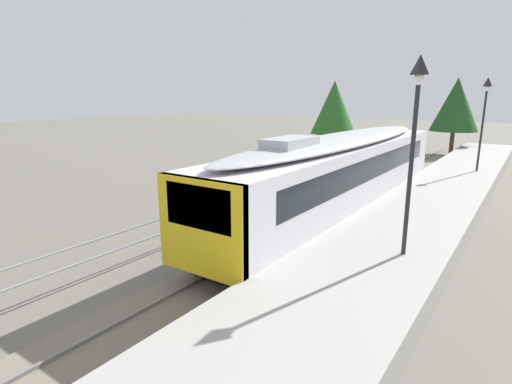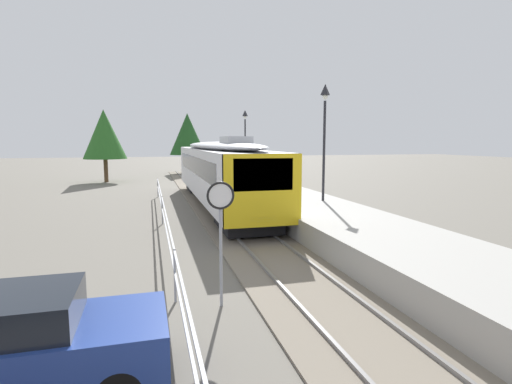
{
  "view_description": "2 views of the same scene",
  "coord_description": "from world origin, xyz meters",
  "views": [
    {
      "loc": [
        6.71,
        9.03,
        5.23
      ],
      "look_at": [
        -1.0,
        20.2,
        2.0
      ],
      "focal_mm": 28.42,
      "sensor_mm": 36.0,
      "label": 1
    },
    {
      "loc": [
        -3.78,
        3.04,
        3.66
      ],
      "look_at": [
        0.0,
        17.2,
        1.8
      ],
      "focal_mm": 28.03,
      "sensor_mm": 36.0,
      "label": 2
    }
  ],
  "objects": [
    {
      "name": "ground_plane",
      "position": [
        -3.0,
        22.0,
        0.0
      ],
      "size": [
        160.0,
        160.0,
        0.0
      ],
      "primitive_type": "plane",
      "color": "#6B665B"
    },
    {
      "name": "track_rails",
      "position": [
        0.0,
        22.0,
        0.03
      ],
      "size": [
        3.2,
        60.0,
        0.14
      ],
      "color": "slate",
      "rests_on": "ground"
    },
    {
      "name": "commuter_train",
      "position": [
        0.0,
        25.19,
        2.14
      ],
      "size": [
        2.82,
        18.22,
        3.74
      ],
      "color": "silver",
      "rests_on": "track_rails"
    },
    {
      "name": "station_platform",
      "position": [
        3.25,
        22.0,
        0.45
      ],
      "size": [
        3.9,
        60.0,
        0.9
      ],
      "primitive_type": "cube",
      "color": "#A8A59E",
      "rests_on": "ground"
    },
    {
      "name": "platform_lamp_mid_platform",
      "position": [
        4.05,
        20.17,
        4.62
      ],
      "size": [
        0.34,
        0.34,
        5.35
      ],
      "color": "#232328",
      "rests_on": "station_platform"
    },
    {
      "name": "platform_lamp_far_end",
      "position": [
        4.05,
        35.91,
        4.62
      ],
      "size": [
        0.34,
        0.34,
        5.35
      ],
      "color": "#232328",
      "rests_on": "station_platform"
    },
    {
      "name": "tree_behind_carpark",
      "position": [
        -7.59,
        41.26,
        4.28
      ],
      "size": [
        3.78,
        3.78,
        6.48
      ],
      "color": "brown",
      "rests_on": "ground"
    },
    {
      "name": "tree_behind_station_far",
      "position": [
        0.49,
        49.08,
        4.47
      ],
      "size": [
        4.06,
        4.06,
        6.81
      ],
      "color": "brown",
      "rests_on": "ground"
    }
  ]
}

